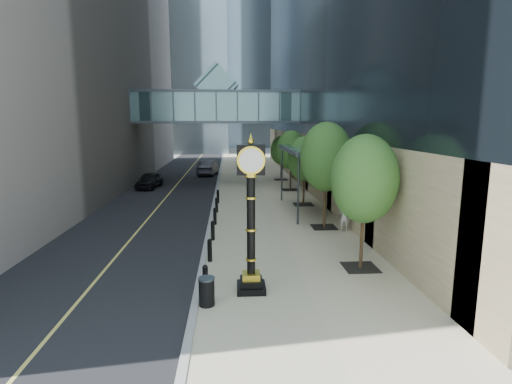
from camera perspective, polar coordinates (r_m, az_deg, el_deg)
ground at (r=14.01m, az=4.08°, el=-15.63°), size 320.00×320.00×0.00m
road at (r=53.11m, az=-9.40°, el=3.27°), size 8.00×180.00×0.02m
sidewalk at (r=52.93m, az=-0.74°, el=3.40°), size 8.00×180.00×0.06m
curb at (r=52.87m, az=-5.08°, el=3.36°), size 0.25×180.00×0.07m
distant_tower_c at (r=135.20m, az=-5.89°, el=21.16°), size 22.00×22.00×65.00m
skywalk at (r=40.57m, az=-5.61°, el=12.24°), size 17.00×4.20×5.80m
entrance_canopy at (r=27.09m, az=7.48°, el=5.94°), size 3.00×8.00×4.38m
bollard_row at (r=22.23m, az=-6.03°, el=-4.53°), size 0.20×16.20×0.90m
street_trees at (r=27.33m, az=7.64°, el=4.95°), size 2.93×28.47×6.01m
street_clock at (r=14.01m, az=-0.71°, el=-5.02°), size 1.04×1.04×5.45m
trash_bin at (r=13.65m, az=-7.06°, el=-14.04°), size 0.69×0.69×0.90m
pedestrian at (r=22.61m, az=12.50°, el=-3.55°), size 0.68×0.56×1.60m
car_near at (r=38.21m, az=-15.00°, el=1.62°), size 2.14×4.39×1.44m
car_far at (r=46.58m, az=-6.86°, el=3.46°), size 2.33×5.20×1.66m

